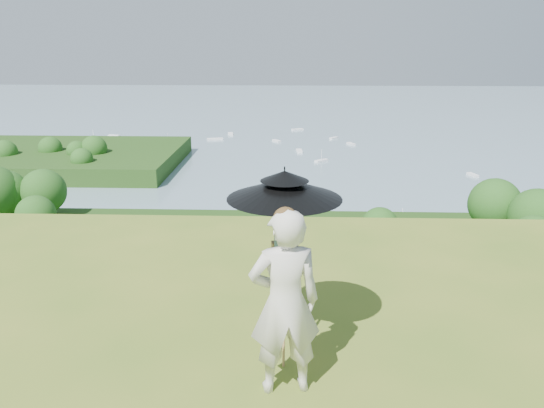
# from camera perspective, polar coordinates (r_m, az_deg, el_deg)

# --- Properties ---
(shoreline_tier) EXTENTS (170.00, 28.00, 8.00)m
(shoreline_tier) POSITION_cam_1_polar(r_m,az_deg,el_deg) (87.14, 1.86, -9.57)
(shoreline_tier) COLOR #726D5B
(shoreline_tier) RESTS_ON bay_water
(bay_water) EXTENTS (700.00, 700.00, 0.00)m
(bay_water) POSITION_cam_1_polar(r_m,az_deg,el_deg) (245.63, 2.08, 8.49)
(bay_water) COLOR gray
(bay_water) RESTS_ON ground
(peninsula) EXTENTS (90.00, 60.00, 12.00)m
(peninsula) POSITION_cam_1_polar(r_m,az_deg,el_deg) (177.67, -23.05, 5.39)
(peninsula) COLOR #1C3D10
(peninsula) RESTS_ON bay_water
(slope_trees) EXTENTS (110.00, 50.00, 6.00)m
(slope_trees) POSITION_cam_1_polar(r_m,az_deg,el_deg) (41.97, 1.84, -8.61)
(slope_trees) COLOR #255118
(slope_trees) RESTS_ON forest_slope
(harbor_town) EXTENTS (110.00, 22.00, 5.00)m
(harbor_town) POSITION_cam_1_polar(r_m,az_deg,el_deg) (84.41, 1.90, -5.63)
(harbor_town) COLOR silver
(harbor_town) RESTS_ON shoreline_tier
(moored_boats) EXTENTS (140.00, 140.00, 0.70)m
(moored_boats) POSITION_cam_1_polar(r_m,az_deg,el_deg) (168.36, -2.24, 4.55)
(moored_boats) COLOR white
(moored_boats) RESTS_ON bay_water
(painter) EXTENTS (0.75, 0.56, 1.87)m
(painter) POSITION_cam_1_polar(r_m,az_deg,el_deg) (5.05, 1.38, -10.59)
(painter) COLOR silver
(painter) RESTS_ON ground
(field_easel) EXTENTS (0.64, 0.64, 1.43)m
(field_easel) POSITION_cam_1_polar(r_m,az_deg,el_deg) (5.70, 1.33, -9.66)
(field_easel) COLOR #A37A44
(field_easel) RESTS_ON ground
(sun_umbrella) EXTENTS (1.41, 1.41, 0.92)m
(sun_umbrella) POSITION_cam_1_polar(r_m,az_deg,el_deg) (5.37, 1.33, -0.72)
(sun_umbrella) COLOR black
(sun_umbrella) RESTS_ON field_easel
(painter_cap) EXTENTS (0.25, 0.29, 0.10)m
(painter_cap) POSITION_cam_1_polar(r_m,az_deg,el_deg) (4.71, 1.46, -1.08)
(painter_cap) COLOR #D57774
(painter_cap) RESTS_ON painter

